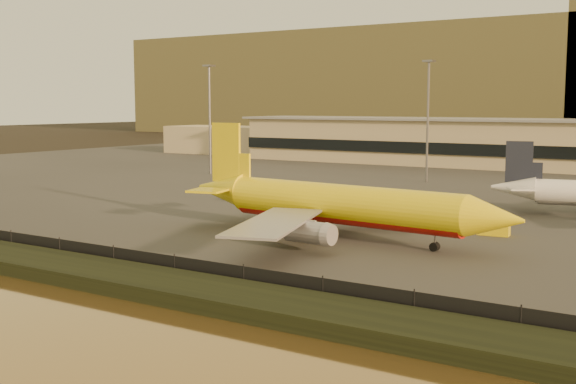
% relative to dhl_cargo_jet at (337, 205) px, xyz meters
% --- Properties ---
extents(ground, '(900.00, 900.00, 0.00)m').
position_rel_dhl_cargo_jet_xyz_m(ground, '(-4.91, -13.50, -4.32)').
color(ground, black).
rests_on(ground, ground).
extents(embankment, '(320.00, 7.00, 1.40)m').
position_rel_dhl_cargo_jet_xyz_m(embankment, '(-4.91, -30.50, -3.62)').
color(embankment, black).
rests_on(embankment, ground).
extents(tarmac, '(320.00, 220.00, 0.20)m').
position_rel_dhl_cargo_jet_xyz_m(tarmac, '(-4.91, 81.50, -4.22)').
color(tarmac, '#2D2D2D').
rests_on(tarmac, ground).
extents(perimeter_fence, '(300.00, 0.05, 2.20)m').
position_rel_dhl_cargo_jet_xyz_m(perimeter_fence, '(-4.91, -26.50, -3.02)').
color(perimeter_fence, black).
rests_on(perimeter_fence, tarmac).
extents(terminal_building, '(202.00, 25.00, 12.60)m').
position_rel_dhl_cargo_jet_xyz_m(terminal_building, '(-19.44, 112.05, 1.92)').
color(terminal_building, tan).
rests_on(terminal_building, tarmac).
extents(apron_light_masts, '(152.20, 12.20, 25.40)m').
position_rel_dhl_cargo_jet_xyz_m(apron_light_masts, '(10.09, 61.50, 11.38)').
color(apron_light_masts, slate).
rests_on(apron_light_masts, tarmac).
extents(dhl_cargo_jet, '(46.26, 45.15, 13.81)m').
position_rel_dhl_cargo_jet_xyz_m(dhl_cargo_jet, '(0.00, 0.00, 0.00)').
color(dhl_cargo_jet, yellow).
rests_on(dhl_cargo_jet, tarmac).
extents(gse_vehicle_yellow, '(4.00, 2.11, 1.73)m').
position_rel_dhl_cargo_jet_xyz_m(gse_vehicle_yellow, '(15.58, 12.32, -3.26)').
color(gse_vehicle_yellow, yellow).
rests_on(gse_vehicle_yellow, tarmac).
extents(gse_vehicle_white, '(3.73, 1.75, 1.66)m').
position_rel_dhl_cargo_jet_xyz_m(gse_vehicle_white, '(-26.98, 19.62, -3.29)').
color(gse_vehicle_white, silver).
rests_on(gse_vehicle_white, tarmac).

